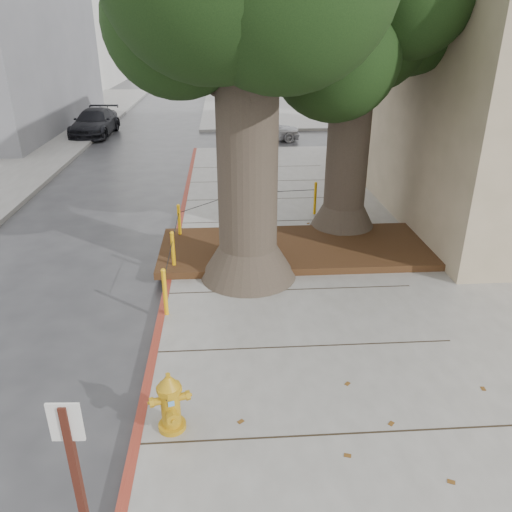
{
  "coord_description": "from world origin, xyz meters",
  "views": [
    {
      "loc": [
        -0.78,
        -6.89,
        4.98
      ],
      "look_at": [
        -0.21,
        1.61,
        1.1
      ],
      "focal_mm": 35.0,
      "sensor_mm": 36.0,
      "label": 1
    }
  ],
  "objects_px": {
    "fire_hydrant": "(170,402)",
    "car_silver": "(265,129)",
    "car_dark": "(95,122)",
    "car_red": "(399,119)",
    "signpost": "(83,509)"
  },
  "relations": [
    {
      "from": "fire_hydrant",
      "to": "car_red",
      "type": "xyz_separation_m",
      "value": [
        10.23,
        21.53,
        0.03
      ]
    },
    {
      "from": "car_silver",
      "to": "car_red",
      "type": "relative_size",
      "value": 0.91
    },
    {
      "from": "fire_hydrant",
      "to": "car_silver",
      "type": "relative_size",
      "value": 0.26
    },
    {
      "from": "car_silver",
      "to": "car_red",
      "type": "xyz_separation_m",
      "value": [
        7.38,
        2.19,
        0.04
      ]
    },
    {
      "from": "fire_hydrant",
      "to": "signpost",
      "type": "bearing_deg",
      "value": -113.29
    },
    {
      "from": "car_silver",
      "to": "car_dark",
      "type": "bearing_deg",
      "value": 74.16
    },
    {
      "from": "fire_hydrant",
      "to": "signpost",
      "type": "xyz_separation_m",
      "value": [
        -0.41,
        -2.32,
        0.95
      ]
    },
    {
      "from": "car_silver",
      "to": "signpost",
      "type": "bearing_deg",
      "value": 168.8
    },
    {
      "from": "car_silver",
      "to": "car_red",
      "type": "distance_m",
      "value": 7.7
    },
    {
      "from": "fire_hydrant",
      "to": "car_red",
      "type": "relative_size",
      "value": 0.24
    },
    {
      "from": "fire_hydrant",
      "to": "car_red",
      "type": "distance_m",
      "value": 23.84
    },
    {
      "from": "car_dark",
      "to": "car_red",
      "type": "bearing_deg",
      "value": 3.18
    },
    {
      "from": "car_dark",
      "to": "fire_hydrant",
      "type": "bearing_deg",
      "value": -72.46
    },
    {
      "from": "fire_hydrant",
      "to": "car_dark",
      "type": "relative_size",
      "value": 0.2
    },
    {
      "from": "car_silver",
      "to": "fire_hydrant",
      "type": "bearing_deg",
      "value": 168.96
    }
  ]
}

